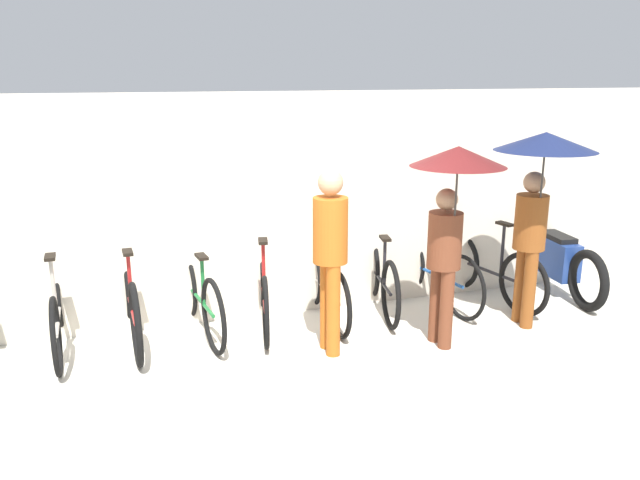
{
  "coord_description": "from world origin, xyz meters",
  "views": [
    {
      "loc": [
        -1.28,
        -4.62,
        2.56
      ],
      "look_at": [
        0.47,
        0.89,
        1.0
      ],
      "focal_mm": 35.0,
      "sensor_mm": 36.0,
      "label": 1
    }
  ],
  "objects_px": {
    "parked_bicycle_2": "(131,302)",
    "parked_bicycle_8": "(489,270)",
    "parked_bicycle_5": "(325,287)",
    "pedestrian_leading": "(330,248)",
    "pedestrian_trailing": "(540,177)",
    "motorcycle": "(555,259)",
    "parked_bicycle_7": "(433,272)",
    "parked_bicycle_1": "(58,312)",
    "parked_bicycle_4": "(264,291)",
    "parked_bicycle_6": "(380,278)",
    "pedestrian_center": "(452,198)",
    "parked_bicycle_3": "(199,297)"
  },
  "relations": [
    {
      "from": "parked_bicycle_1",
      "to": "pedestrian_center",
      "type": "height_order",
      "value": "pedestrian_center"
    },
    {
      "from": "parked_bicycle_3",
      "to": "parked_bicycle_6",
      "type": "bearing_deg",
      "value": -97.3
    },
    {
      "from": "parked_bicycle_6",
      "to": "parked_bicycle_8",
      "type": "relative_size",
      "value": 0.96
    },
    {
      "from": "parked_bicycle_5",
      "to": "parked_bicycle_8",
      "type": "bearing_deg",
      "value": -89.79
    },
    {
      "from": "parked_bicycle_5",
      "to": "pedestrian_trailing",
      "type": "height_order",
      "value": "pedestrian_trailing"
    },
    {
      "from": "parked_bicycle_7",
      "to": "parked_bicycle_8",
      "type": "relative_size",
      "value": 1.02
    },
    {
      "from": "parked_bicycle_8",
      "to": "pedestrian_leading",
      "type": "distance_m",
      "value": 2.38
    },
    {
      "from": "parked_bicycle_2",
      "to": "parked_bicycle_5",
      "type": "bearing_deg",
      "value": -94.54
    },
    {
      "from": "parked_bicycle_5",
      "to": "parked_bicycle_7",
      "type": "bearing_deg",
      "value": -85.53
    },
    {
      "from": "parked_bicycle_1",
      "to": "parked_bicycle_6",
      "type": "relative_size",
      "value": 1.07
    },
    {
      "from": "parked_bicycle_3",
      "to": "pedestrian_trailing",
      "type": "height_order",
      "value": "pedestrian_trailing"
    },
    {
      "from": "parked_bicycle_2",
      "to": "parked_bicycle_6",
      "type": "relative_size",
      "value": 1.13
    },
    {
      "from": "pedestrian_leading",
      "to": "parked_bicycle_7",
      "type": "bearing_deg",
      "value": -151.72
    },
    {
      "from": "parked_bicycle_5",
      "to": "parked_bicycle_2",
      "type": "bearing_deg",
      "value": 89.8
    },
    {
      "from": "pedestrian_leading",
      "to": "motorcycle",
      "type": "bearing_deg",
      "value": -166.78
    },
    {
      "from": "parked_bicycle_5",
      "to": "parked_bicycle_8",
      "type": "height_order",
      "value": "parked_bicycle_5"
    },
    {
      "from": "parked_bicycle_8",
      "to": "pedestrian_leading",
      "type": "bearing_deg",
      "value": 97.36
    },
    {
      "from": "parked_bicycle_4",
      "to": "pedestrian_leading",
      "type": "bearing_deg",
      "value": -139.61
    },
    {
      "from": "parked_bicycle_7",
      "to": "pedestrian_leading",
      "type": "bearing_deg",
      "value": 110.57
    },
    {
      "from": "pedestrian_center",
      "to": "pedestrian_trailing",
      "type": "xyz_separation_m",
      "value": [
        1.05,
        0.18,
        0.11
      ]
    },
    {
      "from": "parked_bicycle_8",
      "to": "motorcycle",
      "type": "height_order",
      "value": "parked_bicycle_8"
    },
    {
      "from": "parked_bicycle_1",
      "to": "parked_bicycle_6",
      "type": "xyz_separation_m",
      "value": [
        3.29,
        0.01,
        0.0
      ]
    },
    {
      "from": "parked_bicycle_8",
      "to": "pedestrian_center",
      "type": "xyz_separation_m",
      "value": [
        -1.1,
        -1.0,
        1.09
      ]
    },
    {
      "from": "parked_bicycle_8",
      "to": "pedestrian_leading",
      "type": "height_order",
      "value": "pedestrian_leading"
    },
    {
      "from": "parked_bicycle_6",
      "to": "pedestrian_center",
      "type": "distance_m",
      "value": 1.54
    },
    {
      "from": "parked_bicycle_5",
      "to": "pedestrian_trailing",
      "type": "xyz_separation_m",
      "value": [
        1.92,
        -0.85,
        1.21
      ]
    },
    {
      "from": "parked_bicycle_6",
      "to": "parked_bicycle_7",
      "type": "relative_size",
      "value": 0.94
    },
    {
      "from": "parked_bicycle_1",
      "to": "parked_bicycle_4",
      "type": "bearing_deg",
      "value": -93.02
    },
    {
      "from": "parked_bicycle_1",
      "to": "parked_bicycle_7",
      "type": "bearing_deg",
      "value": -92.0
    },
    {
      "from": "parked_bicycle_6",
      "to": "pedestrian_leading",
      "type": "relative_size",
      "value": 0.96
    },
    {
      "from": "parked_bicycle_5",
      "to": "parked_bicycle_1",
      "type": "bearing_deg",
      "value": 90.14
    },
    {
      "from": "parked_bicycle_8",
      "to": "motorcycle",
      "type": "bearing_deg",
      "value": -98.58
    },
    {
      "from": "pedestrian_trailing",
      "to": "parked_bicycle_5",
      "type": "bearing_deg",
      "value": -16.55
    },
    {
      "from": "parked_bicycle_8",
      "to": "pedestrian_trailing",
      "type": "height_order",
      "value": "pedestrian_trailing"
    },
    {
      "from": "parked_bicycle_1",
      "to": "pedestrian_trailing",
      "type": "height_order",
      "value": "pedestrian_trailing"
    },
    {
      "from": "pedestrian_leading",
      "to": "parked_bicycle_3",
      "type": "bearing_deg",
      "value": -36.62
    },
    {
      "from": "parked_bicycle_3",
      "to": "parked_bicycle_5",
      "type": "bearing_deg",
      "value": -99.09
    },
    {
      "from": "parked_bicycle_7",
      "to": "pedestrian_trailing",
      "type": "relative_size",
      "value": 0.87
    },
    {
      "from": "parked_bicycle_2",
      "to": "parked_bicycle_4",
      "type": "distance_m",
      "value": 1.32
    },
    {
      "from": "parked_bicycle_2",
      "to": "pedestrian_trailing",
      "type": "xyz_separation_m",
      "value": [
        3.89,
        -0.89,
        1.17
      ]
    },
    {
      "from": "parked_bicycle_1",
      "to": "parked_bicycle_7",
      "type": "distance_m",
      "value": 3.94
    },
    {
      "from": "parked_bicycle_5",
      "to": "parked_bicycle_6",
      "type": "distance_m",
      "value": 0.66
    },
    {
      "from": "parked_bicycle_1",
      "to": "parked_bicycle_4",
      "type": "relative_size",
      "value": 1.02
    },
    {
      "from": "motorcycle",
      "to": "parked_bicycle_1",
      "type": "bearing_deg",
      "value": 95.89
    },
    {
      "from": "parked_bicycle_2",
      "to": "parked_bicycle_8",
      "type": "distance_m",
      "value": 3.94
    },
    {
      "from": "parked_bicycle_4",
      "to": "parked_bicycle_8",
      "type": "xyz_separation_m",
      "value": [
        2.62,
        -0.05,
        -0.01
      ]
    },
    {
      "from": "parked_bicycle_7",
      "to": "pedestrian_leading",
      "type": "distance_m",
      "value": 1.85
    },
    {
      "from": "parked_bicycle_6",
      "to": "pedestrian_trailing",
      "type": "relative_size",
      "value": 0.82
    },
    {
      "from": "parked_bicycle_8",
      "to": "parked_bicycle_3",
      "type": "bearing_deg",
      "value": 77.5
    },
    {
      "from": "parked_bicycle_2",
      "to": "parked_bicycle_5",
      "type": "relative_size",
      "value": 1.13
    }
  ]
}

